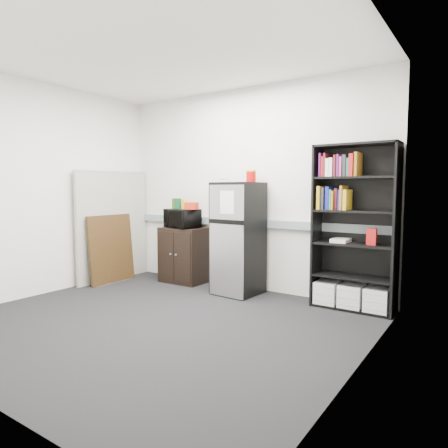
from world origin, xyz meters
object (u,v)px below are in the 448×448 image
cubicle_partition (113,225)px  cabinet (183,255)px  microwave (182,218)px  bookshelf (354,229)px  refrigerator (238,238)px

cubicle_partition → cabinet: (1.00, 0.42, -0.41)m
microwave → cabinet: bearing=101.6°
cabinet → microwave: 0.54m
bookshelf → cubicle_partition: bearing=-171.9°
cubicle_partition → cabinet: bearing=22.9°
cubicle_partition → refrigerator: bearing=9.7°
bookshelf → cabinet: bookshelf is taller
cubicle_partition → microwave: bearing=22.1°
cubicle_partition → cabinet: 1.16m
refrigerator → bookshelf: bearing=9.9°
bookshelf → cubicle_partition: size_ratio=1.14×
cabinet → microwave: size_ratio=1.64×
bookshelf → refrigerator: 1.46m
bookshelf → refrigerator: (-1.44, -0.14, -0.19)m
cabinet → refrigerator: refrigerator is taller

